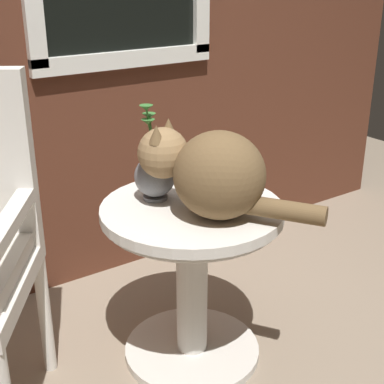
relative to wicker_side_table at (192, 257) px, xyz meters
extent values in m
cube|color=silver|center=(0.16, 0.71, 0.57)|extent=(0.83, 0.03, 0.07)
cylinder|color=silver|center=(0.00, 0.00, -0.39)|extent=(0.50, 0.50, 0.03)
cylinder|color=silver|center=(0.00, 0.00, -0.11)|extent=(0.11, 0.11, 0.53)
cylinder|color=silver|center=(0.00, 0.00, 0.18)|extent=(0.62, 0.62, 0.03)
torus|color=silver|center=(0.00, 0.00, 0.15)|extent=(0.59, 0.59, 0.02)
cylinder|color=silver|center=(-0.47, 0.22, -0.18)|extent=(0.04, 0.04, 0.45)
cube|color=silver|center=(-0.59, 0.02, 0.28)|extent=(0.30, 0.43, 0.04)
ellipsoid|color=brown|center=(0.02, -0.11, 0.33)|extent=(0.39, 0.40, 0.28)
sphere|color=olive|center=(-0.08, 0.04, 0.38)|extent=(0.16, 0.16, 0.16)
cone|color=brown|center=(-0.04, 0.07, 0.46)|extent=(0.05, 0.05, 0.06)
cone|color=brown|center=(-0.12, 0.02, 0.46)|extent=(0.05, 0.05, 0.06)
cylinder|color=brown|center=(0.14, -0.29, 0.25)|extent=(0.20, 0.25, 0.06)
cylinder|color=slate|center=(-0.07, 0.12, 0.20)|extent=(0.08, 0.08, 0.01)
ellipsoid|color=slate|center=(-0.07, 0.12, 0.28)|extent=(0.14, 0.14, 0.14)
cylinder|color=slate|center=(-0.07, 0.12, 0.35)|extent=(0.08, 0.08, 0.05)
torus|color=slate|center=(-0.07, 0.12, 0.37)|extent=(0.10, 0.10, 0.02)
cylinder|color=#387533|center=(-0.09, 0.11, 0.45)|extent=(0.04, 0.02, 0.15)
cone|color=#387533|center=(-0.10, 0.11, 0.52)|extent=(0.04, 0.04, 0.02)
cylinder|color=#387533|center=(-0.08, 0.12, 0.42)|extent=(0.03, 0.02, 0.10)
cone|color=#387533|center=(-0.09, 0.11, 0.47)|extent=(0.04, 0.04, 0.02)
cylinder|color=#387533|center=(-0.07, 0.13, 0.43)|extent=(0.01, 0.02, 0.11)
cone|color=#387533|center=(-0.07, 0.14, 0.48)|extent=(0.04, 0.04, 0.02)
camera|label=1|loc=(-0.96, -1.39, 0.94)|focal=51.91mm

